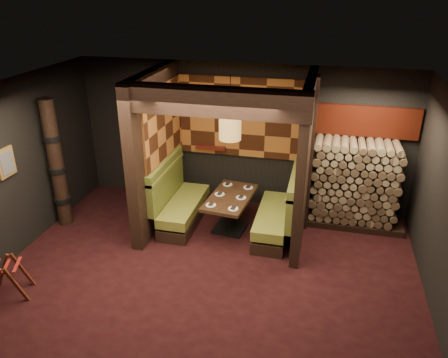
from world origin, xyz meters
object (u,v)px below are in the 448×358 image
totem_column (57,165)px  pendant_lamp (230,126)px  luggage_rack (9,277)px  firewood_stack (359,184)px  booth_bench_left (179,203)px  dining_table (230,208)px  booth_bench_right (279,214)px

totem_column → pendant_lamp: bearing=8.3°
luggage_rack → firewood_stack: firewood_stack is taller
booth_bench_left → dining_table: size_ratio=1.18×
totem_column → firewood_stack: size_ratio=1.39×
booth_bench_right → totem_column: 4.10m
dining_table → booth_bench_right: bearing=3.1°
booth_bench_right → pendant_lamp: (-0.89, -0.10, 1.60)m
booth_bench_left → totem_column: totem_column is taller
dining_table → totem_column: (-3.09, -0.50, 0.74)m
dining_table → totem_column: size_ratio=0.57×
booth_bench_left → dining_table: (1.00, -0.05, 0.05)m
booth_bench_right → totem_column: size_ratio=0.67×
booth_bench_right → totem_column: bearing=-172.1°
totem_column → firewood_stack: bearing=13.2°
booth_bench_right → booth_bench_left: bearing=180.0°
pendant_lamp → totem_column: bearing=-171.7°
pendant_lamp → firewood_stack: 2.66m
booth_bench_left → booth_bench_right: 1.89m
dining_table → luggage_rack: (-2.70, -2.55, -0.14)m
dining_table → pendant_lamp: size_ratio=1.27×
booth_bench_left → firewood_stack: size_ratio=0.92×
pendant_lamp → firewood_stack: size_ratio=0.62×
dining_table → luggage_rack: dining_table is taller
pendant_lamp → booth_bench_right: bearing=6.3°
pendant_lamp → luggage_rack: (-2.70, -2.50, -1.70)m
booth_bench_right → firewood_stack: 1.58m
dining_table → totem_column: totem_column is taller
booth_bench_left → totem_column: 2.30m
dining_table → luggage_rack: 3.72m
dining_table → pendant_lamp: (-0.00, -0.05, 1.56)m
booth_bench_left → pendant_lamp: (1.00, -0.10, 1.60)m
pendant_lamp → firewood_stack: bearing=19.6°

